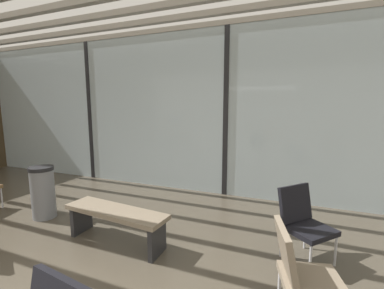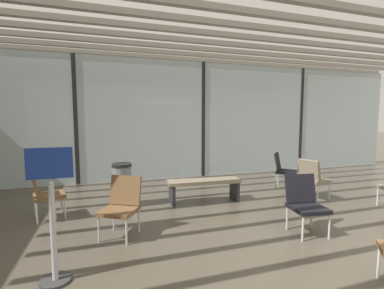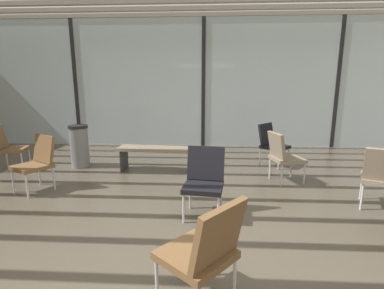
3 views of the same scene
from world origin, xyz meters
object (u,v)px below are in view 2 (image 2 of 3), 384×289
Objects in this scene: info_sign at (53,220)px; lounge_chair_2 at (283,168)px; parked_airplane at (177,115)px; lounge_chair_0 at (313,177)px; trash_bin at (122,185)px; lounge_chair_1 at (43,191)px; waiting_bench at (204,185)px; lounge_chair_6 at (305,200)px; lounge_chair_7 at (122,202)px.

lounge_chair_2 is at bearing 29.07° from info_sign.
parked_airplane reaches higher than lounge_chair_2.
lounge_chair_0 is 3.98m from trash_bin.
lounge_chair_1 reaches higher than waiting_bench.
lounge_chair_6 is (3.90, -1.79, 0.00)m from lounge_chair_1.
trash_bin is at bearing 116.96° from lounge_chair_7.
info_sign is at bearing 178.48° from lounge_chair_1.
info_sign is (-0.75, -0.99, 0.18)m from lounge_chair_7.
parked_airplane is 9.18× the size of info_sign.
trash_bin is (-3.91, 0.73, -0.06)m from lounge_chair_0.
waiting_bench is (-0.95, 1.85, -0.13)m from lounge_chair_6.
lounge_chair_0 and lounge_chair_1 have the same top height.
trash_bin is at bearing 65.45° from lounge_chair_0.
trash_bin is (-3.10, -7.70, -1.46)m from parked_airplane.
lounge_chair_1 and lounge_chair_7 have the same top height.
lounge_chair_2 reaches higher than trash_bin.
info_sign is at bearing -111.43° from parked_airplane.
lounge_chair_2 is at bearing -15.86° from lounge_chair_0.
lounge_chair_7 is at bearing -109.39° from parked_airplane.
waiting_bench is at bearing -104.05° from lounge_chair_1.
lounge_chair_7 is 1.25m from info_sign.
info_sign reaches higher than lounge_chair_6.
lounge_chair_6 is 0.57× the size of waiting_bench.
trash_bin is at bearing 136.72° from lounge_chair_2.
parked_airplane is 8.59m from lounge_chair_0.
waiting_bench is at bearing 124.54° from lounge_chair_6.
lounge_chair_6 is 1.01× the size of trash_bin.
lounge_chair_2 is at bearing -83.48° from parked_airplane.
lounge_chair_7 is 2.04m from waiting_bench.
lounge_chair_0 is at bearing 38.69° from lounge_chair_7.
lounge_chair_7 is 0.60× the size of info_sign.
lounge_chair_7 is at bearing 52.66° from info_sign.
lounge_chair_6 is (-1.37, -2.40, 0.00)m from lounge_chair_2.
info_sign is at bearing 160.84° from lounge_chair_2.
parked_airplane is at bearing 68.57° from info_sign.
info_sign reaches higher than lounge_chair_1.
lounge_chair_2 is at bearing 4.96° from trash_bin.
parked_airplane is at bearing 68.07° from trash_bin.
lounge_chair_2 is 2.76m from lounge_chair_6.
lounge_chair_7 is at bearing -141.67° from waiting_bench.
lounge_chair_0 is 1.00× the size of lounge_chair_2.
lounge_chair_6 is at bearing -129.80° from lounge_chair_1.
lounge_chair_1 is 1.01× the size of trash_bin.
lounge_chair_1 is at bearing 103.66° from info_sign.
trash_bin is at bearing 70.27° from info_sign.
info_sign is (-2.46, -2.10, 0.32)m from waiting_bench.
info_sign is at bearing -134.26° from waiting_bench.
parked_airplane reaches higher than waiting_bench.
lounge_chair_2 is at bearing 67.73° from lounge_chair_6.
trash_bin is at bearing -93.47° from lounge_chair_1.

